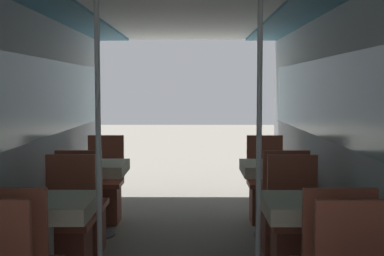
# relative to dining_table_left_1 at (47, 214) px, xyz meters

# --- Properties ---
(wall_right) EXTENTS (0.05, 8.26, 2.16)m
(wall_right) POSITION_rel_dining_table_left_1_xyz_m (2.20, 0.13, 0.49)
(wall_right) COLOR silver
(wall_right) RESTS_ON ground_plane
(dining_table_left_1) EXTENTS (0.64, 0.64, 0.74)m
(dining_table_left_1) POSITION_rel_dining_table_left_1_xyz_m (0.00, 0.00, 0.00)
(dining_table_left_1) COLOR #4C4C51
(dining_table_left_1) RESTS_ON ground_plane
(chair_left_far_1) EXTENTS (0.41, 0.41, 0.96)m
(chair_left_far_1) POSITION_rel_dining_table_left_1_xyz_m (0.00, 0.56, -0.34)
(chair_left_far_1) COLOR brown
(chair_left_far_1) RESTS_ON ground_plane
(support_pole_left_1) EXTENTS (0.04, 0.04, 2.16)m
(support_pole_left_1) POSITION_rel_dining_table_left_1_xyz_m (0.36, 0.00, 0.44)
(support_pole_left_1) COLOR silver
(support_pole_left_1) RESTS_ON ground_plane
(dining_table_left_2) EXTENTS (0.64, 0.64, 0.74)m
(dining_table_left_2) POSITION_rel_dining_table_left_1_xyz_m (0.00, 1.72, 0.00)
(dining_table_left_2) COLOR #4C4C51
(dining_table_left_2) RESTS_ON ground_plane
(chair_left_near_2) EXTENTS (0.41, 0.41, 0.96)m
(chair_left_near_2) POSITION_rel_dining_table_left_1_xyz_m (-0.00, 1.17, -0.34)
(chair_left_near_2) COLOR brown
(chair_left_near_2) RESTS_ON ground_plane
(chair_left_far_2) EXTENTS (0.41, 0.41, 0.96)m
(chair_left_far_2) POSITION_rel_dining_table_left_1_xyz_m (0.00, 2.28, -0.34)
(chair_left_far_2) COLOR brown
(chair_left_far_2) RESTS_ON ground_plane
(dining_table_right_1) EXTENTS (0.64, 0.64, 0.74)m
(dining_table_right_1) POSITION_rel_dining_table_left_1_xyz_m (1.80, 0.00, 0.00)
(dining_table_right_1) COLOR #4C4C51
(dining_table_right_1) RESTS_ON ground_plane
(chair_right_far_1) EXTENTS (0.41, 0.41, 0.96)m
(chair_right_far_1) POSITION_rel_dining_table_left_1_xyz_m (1.80, 0.56, -0.34)
(chair_right_far_1) COLOR brown
(chair_right_far_1) RESTS_ON ground_plane
(support_pole_right_1) EXTENTS (0.04, 0.04, 2.16)m
(support_pole_right_1) POSITION_rel_dining_table_left_1_xyz_m (1.45, 0.00, 0.44)
(support_pole_right_1) COLOR silver
(support_pole_right_1) RESTS_ON ground_plane
(dining_table_right_2) EXTENTS (0.64, 0.64, 0.74)m
(dining_table_right_2) POSITION_rel_dining_table_left_1_xyz_m (1.80, 1.72, 0.00)
(dining_table_right_2) COLOR #4C4C51
(dining_table_right_2) RESTS_ON ground_plane
(chair_right_near_2) EXTENTS (0.41, 0.41, 0.96)m
(chair_right_near_2) POSITION_rel_dining_table_left_1_xyz_m (1.80, 1.17, -0.34)
(chair_right_near_2) COLOR brown
(chair_right_near_2) RESTS_ON ground_plane
(chair_right_far_2) EXTENTS (0.41, 0.41, 0.96)m
(chair_right_far_2) POSITION_rel_dining_table_left_1_xyz_m (1.80, 2.28, -0.34)
(chair_right_far_2) COLOR brown
(chair_right_far_2) RESTS_ON ground_plane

